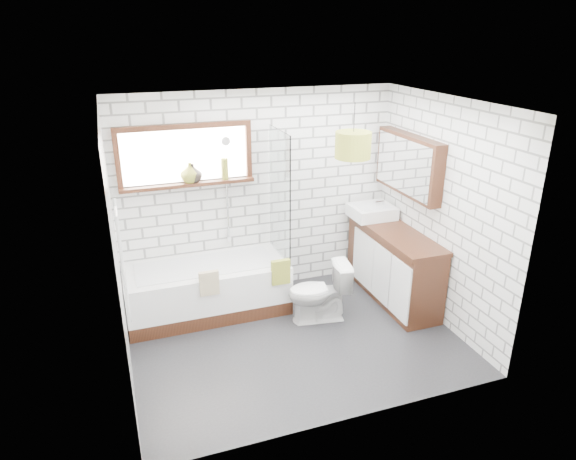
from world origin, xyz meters
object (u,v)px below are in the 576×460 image
object	(u,v)px
vanity	(393,264)
pendant	(353,145)
bathtub	(207,289)
basin	(372,212)
toilet	(319,292)

from	to	relation	value
vanity	pendant	world-z (taller)	pendant
vanity	pendant	distance (m)	1.96
bathtub	basin	distance (m)	2.26
toilet	pendant	bearing A→B (deg)	30.95
vanity	pendant	bearing A→B (deg)	-148.02
bathtub	pendant	distance (m)	2.44
basin	bathtub	bearing A→B (deg)	-177.88
basin	toilet	distance (m)	1.36
toilet	vanity	bearing A→B (deg)	108.75
vanity	toilet	distance (m)	1.08
vanity	pendant	size ratio (longest dim) A/B	4.55
bathtub	vanity	bearing A→B (deg)	-10.74
vanity	basin	world-z (taller)	basin
bathtub	vanity	world-z (taller)	vanity
bathtub	basin	bearing A→B (deg)	2.12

